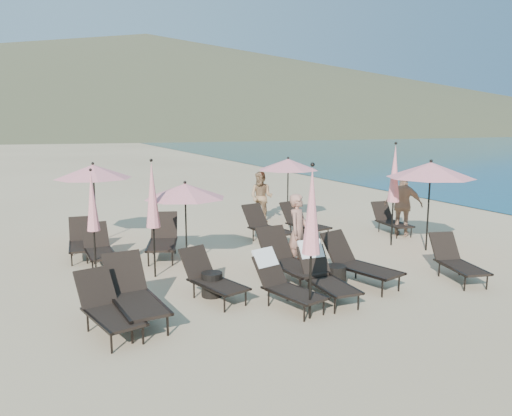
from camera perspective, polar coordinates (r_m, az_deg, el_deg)
name	(u,v)px	position (r m, az deg, el deg)	size (l,w,h in m)	color
ground	(339,287)	(10.43, 9.48, -8.86)	(800.00, 800.00, 0.00)	#D6BA8C
volcanic_headland	(166,84)	(321.05, -10.29, 13.78)	(690.00, 690.00, 55.00)	brown
lounger_0	(108,307)	(8.38, -16.60, -10.81)	(0.96, 1.67, 0.90)	black
lounger_1	(211,277)	(9.55, -5.13, -7.90)	(1.01, 1.65, 0.89)	black
lounger_2	(289,259)	(10.47, 3.74, -5.85)	(0.86, 1.89, 1.05)	black
lounger_3	(324,273)	(9.65, 7.77, -7.40)	(0.64, 1.62, 0.99)	black
lounger_4	(358,262)	(10.54, 11.58, -6.08)	(1.11, 1.85, 1.00)	black
lounger_5	(456,260)	(11.47, 21.92, -5.56)	(0.95, 1.65, 0.89)	black
lounger_6	(82,240)	(13.08, -19.27, -3.51)	(0.72, 1.63, 0.91)	black
lounger_7	(99,247)	(12.25, -17.52, -4.31)	(0.64, 1.60, 0.91)	black
lounger_8	(163,238)	(12.59, -10.60, -3.41)	(1.18, 1.88, 1.01)	black
lounger_9	(266,226)	(13.94, 1.19, -2.02)	(1.01, 1.81, 0.98)	black
lounger_10	(303,221)	(14.66, 5.40, -1.54)	(0.98, 1.75, 0.95)	black
lounger_11	(390,220)	(15.57, 15.11, -1.30)	(0.73, 1.58, 0.88)	black
lounger_12	(134,293)	(8.71, -13.77, -9.47)	(0.85, 1.85, 1.03)	black
lounger_13	(283,281)	(9.17, 3.14, -8.37)	(0.93, 1.63, 0.96)	black
umbrella_open_0	(185,191)	(11.40, -8.10, 1.94)	(1.87, 1.87, 2.01)	black
umbrella_open_1	(431,170)	(13.50, 19.33, 4.10)	(2.21, 2.21, 2.38)	black
umbrella_open_2	(93,172)	(14.34, -18.11, 3.98)	(2.08, 2.08, 2.24)	black
umbrella_open_3	(288,164)	(16.51, 3.69, 4.99)	(2.04, 2.04, 2.19)	black
umbrella_closed_0	(312,212)	(8.26, 6.38, -0.41)	(0.31, 0.31, 2.67)	black
umbrella_closed_1	(394,174)	(13.80, 15.54, 3.77)	(0.33, 0.33, 2.80)	black
umbrella_closed_2	(92,202)	(11.18, -18.21, 0.67)	(0.28, 0.28, 2.35)	black
umbrella_closed_3	(152,196)	(10.75, -11.76, 1.40)	(0.30, 0.30, 2.56)	black
side_table_0	(212,284)	(9.74, -5.06, -8.69)	(0.41, 0.41, 0.47)	black
side_table_1	(335,276)	(10.35, 9.07, -7.71)	(0.44, 0.44, 0.44)	black
beachgoer_a	(298,232)	(11.36, 4.81, -2.70)	(0.63, 0.41, 1.73)	#B17560
beachgoer_b	(261,197)	(16.64, 0.61, 1.26)	(0.82, 0.64, 1.69)	#9C7650
beachgoer_c	(403,205)	(15.20, 16.48, 0.37)	(1.09, 0.45, 1.86)	tan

